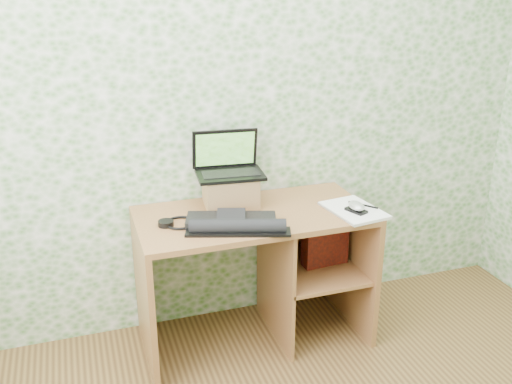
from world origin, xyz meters
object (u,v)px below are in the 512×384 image
object	(u,v)px
desk	(266,255)
laptop	(228,164)
riser	(230,191)
notepad	(354,210)
keyboard	(234,223)

from	to	relation	value
desk	laptop	size ratio (longest dim) A/B	3.29
riser	notepad	world-z (taller)	riser
desk	riser	size ratio (longest dim) A/B	4.41
riser	keyboard	size ratio (longest dim) A/B	0.54
desk	laptop	distance (m)	0.53
laptop	notepad	xyz separation A→B (m)	(0.58, -0.32, -0.21)
laptop	notepad	distance (m)	0.70
desk	keyboard	world-z (taller)	keyboard
riser	laptop	bearing A→B (deg)	90.00
notepad	keyboard	bearing A→B (deg)	171.76
riser	laptop	size ratio (longest dim) A/B	0.75
desk	notepad	world-z (taller)	notepad
riser	desk	bearing A→B (deg)	-35.68
keyboard	riser	bearing A→B (deg)	95.30
keyboard	notepad	bearing A→B (deg)	17.63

